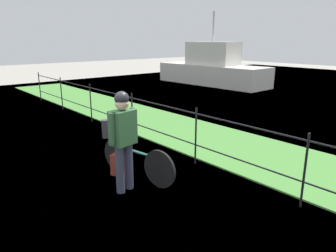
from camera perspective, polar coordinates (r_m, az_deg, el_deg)
name	(u,v)px	position (r m, az deg, el deg)	size (l,w,h in m)	color
ground_plane	(93,199)	(5.25, -13.45, -12.84)	(60.00, 60.00, 0.00)	gray
grass_strip	(237,148)	(7.48, 12.52, -3.95)	(27.00, 2.40, 0.03)	#478438
iron_fence	(196,132)	(6.26, 5.09, -1.04)	(18.04, 0.04, 1.17)	black
bicycle_main	(136,160)	(5.70, -5.78, -6.25)	(1.71, 0.37, 0.67)	black
wooden_crate	(121,133)	(5.82, -8.63, -1.23)	(0.37, 0.28, 0.26)	#A87F51
terrier_dog	(121,122)	(5.74, -8.55, 0.71)	(0.32, 0.19, 0.18)	silver
cyclist_person	(123,133)	(5.07, -8.18, -1.31)	(0.33, 0.53, 1.68)	#383D51
backpack_on_paving	(119,165)	(5.95, -8.87, -6.97)	(0.28, 0.18, 0.40)	maroon
mooring_bollard	(106,129)	(8.22, -11.30, -0.50)	(0.20, 0.20, 0.47)	#38383D
moored_boat_near	(212,69)	(18.13, 7.99, 10.24)	(6.70, 2.20, 3.93)	silver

